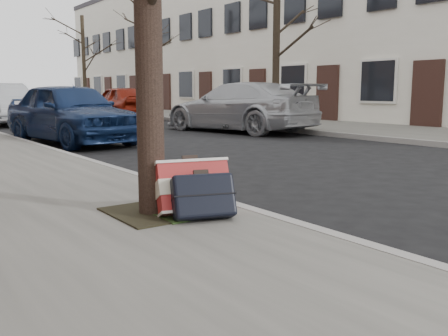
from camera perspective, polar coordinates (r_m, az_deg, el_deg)
ground at (r=5.05m, az=20.27°, el=-5.51°), size 120.00×120.00×0.00m
far_sidewalk at (r=21.35m, az=-1.98°, el=5.81°), size 4.00×70.00×0.12m
house_far at (r=25.55m, az=6.99°, el=14.21°), size 6.70×40.00×7.20m
dirt_patch at (r=4.55m, az=-7.38°, el=-4.91°), size 0.85×0.85×0.02m
suitcase_red at (r=4.38m, az=-3.53°, el=-2.23°), size 0.70×0.50×0.49m
suitcase_navy at (r=4.21m, az=-2.38°, el=-3.20°), size 0.60×0.46×0.41m
car_near_front at (r=11.90m, az=-17.11°, el=6.07°), size 2.19×4.31×1.41m
car_near_mid at (r=19.29m, az=-23.99°, el=6.71°), size 1.70×4.47×1.46m
car_far_front at (r=14.63m, az=1.71°, el=6.96°), size 2.85×5.20×1.43m
car_far_back at (r=21.32m, az=-11.72°, el=7.35°), size 1.70×4.13×1.40m
tree_far_a at (r=17.05m, az=6.00°, el=14.36°), size 0.24×0.24×5.45m
tree_far_b at (r=24.71m, az=-8.83°, el=12.35°), size 0.21×0.21×5.24m
tree_far_c at (r=32.34m, az=-15.73°, el=11.56°), size 0.22×0.22×5.54m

